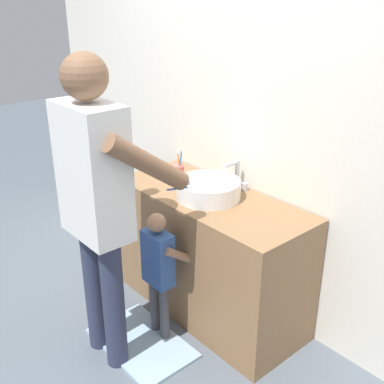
# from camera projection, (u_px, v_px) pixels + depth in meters

# --- Properties ---
(ground_plane) EXTENTS (14.00, 14.00, 0.00)m
(ground_plane) POSITION_uv_depth(u_px,v_px,m) (174.00, 326.00, 2.96)
(ground_plane) COLOR slate
(back_wall) EXTENTS (4.40, 0.08, 2.70)m
(back_wall) POSITION_uv_depth(u_px,v_px,m) (251.00, 101.00, 2.80)
(back_wall) COLOR silver
(back_wall) RESTS_ON ground
(vanity_cabinet) EXTENTS (1.30, 0.54, 0.82)m
(vanity_cabinet) POSITION_uv_depth(u_px,v_px,m) (210.00, 255.00, 2.98)
(vanity_cabinet) COLOR olive
(vanity_cabinet) RESTS_ON ground
(sink_basin) EXTENTS (0.39, 0.39, 0.11)m
(sink_basin) POSITION_uv_depth(u_px,v_px,m) (208.00, 189.00, 2.78)
(sink_basin) COLOR white
(sink_basin) RESTS_ON vanity_cabinet
(faucet) EXTENTS (0.18, 0.14, 0.18)m
(faucet) POSITION_uv_depth(u_px,v_px,m) (236.00, 176.00, 2.91)
(faucet) COLOR #B7BABF
(faucet) RESTS_ON vanity_cabinet
(toothbrush_cup) EXTENTS (0.07, 0.07, 0.21)m
(toothbrush_cup) POSITION_uv_depth(u_px,v_px,m) (179.00, 171.00, 3.06)
(toothbrush_cup) COLOR #D86666
(toothbrush_cup) RESTS_ON vanity_cabinet
(bath_mat) EXTENTS (0.64, 0.40, 0.02)m
(bath_mat) POSITION_uv_depth(u_px,v_px,m) (142.00, 343.00, 2.80)
(bath_mat) COLOR #99B7CC
(bath_mat) RESTS_ON ground
(child_toddler) EXTENTS (0.26, 0.26, 0.83)m
(child_toddler) POSITION_uv_depth(u_px,v_px,m) (159.00, 265.00, 2.70)
(child_toddler) COLOR #47474C
(child_toddler) RESTS_ON ground
(adult_parent) EXTENTS (0.53, 0.56, 1.71)m
(adult_parent) POSITION_uv_depth(u_px,v_px,m) (98.00, 191.00, 2.35)
(adult_parent) COLOR #2D334C
(adult_parent) RESTS_ON ground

